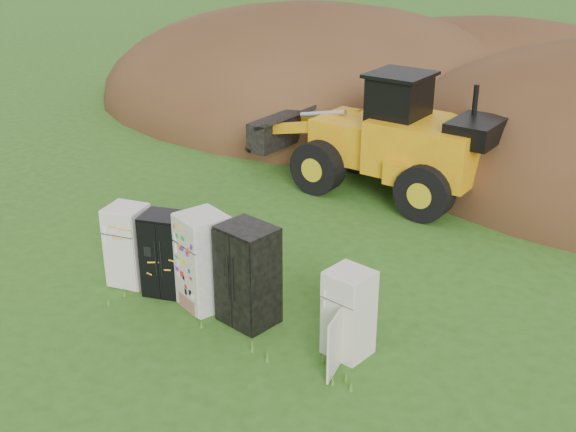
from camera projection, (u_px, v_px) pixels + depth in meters
name	position (u px, v px, depth m)	size (l,w,h in m)	color
ground	(233.00, 314.00, 13.62)	(120.00, 120.00, 0.00)	#295015
fridge_leftmost	(128.00, 245.00, 14.46)	(0.73, 0.70, 1.66)	beige
fridge_black_side	(167.00, 254.00, 14.08)	(0.87, 0.69, 1.67)	black
fridge_sticker	(204.00, 261.00, 13.56)	(0.84, 0.78, 1.89)	silver
fridge_dark_mid	(248.00, 275.00, 13.03)	(0.97, 0.79, 1.90)	black
fridge_open_door	(349.00, 313.00, 12.15)	(0.71, 0.66, 1.57)	beige
wheel_loader	(369.00, 130.00, 18.99)	(6.73, 2.73, 3.26)	#D0960D
dirt_mound_left	(319.00, 105.00, 27.68)	(18.28, 13.71, 7.57)	#422715
dirt_mound_back	(498.00, 108.00, 27.28)	(16.31, 10.87, 6.63)	#422715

